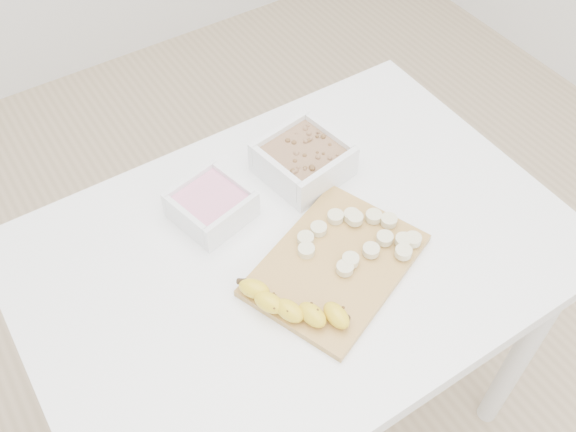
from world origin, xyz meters
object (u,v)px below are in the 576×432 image
table (296,277)px  bowl_yogurt (211,205)px  cutting_board (336,265)px  bowl_granola (303,159)px  banana (296,306)px

table → bowl_yogurt: size_ratio=6.39×
table → cutting_board: bearing=-65.7°
bowl_granola → banana: 0.34m
table → bowl_yogurt: 0.22m
bowl_granola → table: bearing=-127.1°
bowl_yogurt → banana: 0.27m
table → bowl_yogurt: bearing=121.6°
bowl_granola → cutting_board: size_ratio=0.58×
bowl_yogurt → cutting_board: (0.13, -0.23, -0.02)m
bowl_yogurt → banana: size_ratio=0.81×
banana → bowl_granola: bearing=29.3°
table → banana: size_ratio=5.20×
banana → table: bearing=31.0°
cutting_board → bowl_yogurt: bearing=119.3°
table → bowl_granola: (0.12, 0.15, 0.13)m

